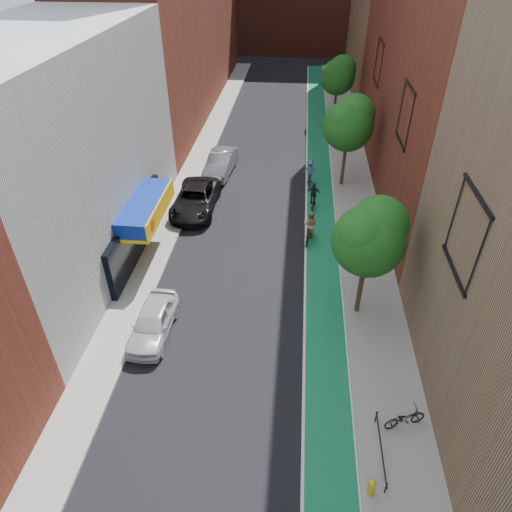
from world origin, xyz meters
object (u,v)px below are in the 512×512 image
(parked_car_white, at_px, (153,322))
(parked_car_black, at_px, (195,199))
(cyclist_lane_mid, at_px, (313,199))
(parked_car_silver, at_px, (221,163))
(cyclist_lane_far, at_px, (310,174))
(cyclist_lane_near, at_px, (310,230))
(fire_hydrant, at_px, (371,486))

(parked_car_white, distance_m, parked_car_black, 11.80)
(parked_car_white, height_order, cyclist_lane_mid, cyclist_lane_mid)
(parked_car_silver, height_order, cyclist_lane_far, cyclist_lane_far)
(parked_car_black, xyz_separation_m, parked_car_silver, (0.81, 5.93, 0.02))
(parked_car_white, xyz_separation_m, parked_car_black, (-0.36, 11.79, 0.10))
(cyclist_lane_mid, bearing_deg, parked_car_black, 12.59)
(parked_car_white, height_order, parked_car_silver, parked_car_silver)
(cyclist_lane_near, bearing_deg, parked_car_white, 63.58)
(parked_car_black, relative_size, cyclist_lane_mid, 3.05)
(parked_car_black, bearing_deg, parked_car_silver, 82.28)
(cyclist_lane_mid, bearing_deg, fire_hydrant, 101.56)
(cyclist_lane_near, bearing_deg, fire_hydrant, 112.03)
(parked_car_black, bearing_deg, cyclist_lane_mid, 6.55)
(cyclist_lane_mid, xyz_separation_m, cyclist_lane_far, (-0.24, 3.56, 0.19))
(parked_car_black, height_order, cyclist_lane_mid, cyclist_lane_mid)
(cyclist_lane_far, bearing_deg, parked_car_white, 65.76)
(parked_car_white, relative_size, cyclist_lane_near, 2.01)
(parked_car_black, distance_m, cyclist_lane_far, 8.96)
(parked_car_silver, distance_m, cyclist_lane_near, 11.47)
(cyclist_lane_near, relative_size, fire_hydrant, 2.74)
(cyclist_lane_near, bearing_deg, parked_car_silver, -38.43)
(cyclist_lane_mid, height_order, cyclist_lane_far, cyclist_lane_far)
(parked_car_black, distance_m, fire_hydrant, 21.08)
(fire_hydrant, bearing_deg, cyclist_lane_near, 97.74)
(cyclist_lane_near, distance_m, fire_hydrant, 15.59)
(parked_car_black, relative_size, fire_hydrant, 7.62)
(parked_car_black, xyz_separation_m, fire_hydrant, (9.86, -18.64, -0.26))
(cyclist_lane_mid, relative_size, fire_hydrant, 2.50)
(parked_car_white, distance_m, cyclist_lane_mid, 14.82)
(cyclist_lane_near, relative_size, cyclist_lane_mid, 1.10)
(parked_car_silver, bearing_deg, parked_car_white, -85.87)
(cyclist_lane_near, height_order, fire_hydrant, cyclist_lane_near)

